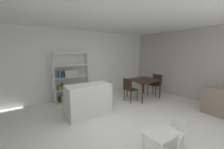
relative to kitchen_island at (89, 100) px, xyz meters
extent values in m
plane|color=silver|center=(0.48, -0.99, -0.47)|extent=(9.82, 9.82, 0.00)
cube|color=white|center=(0.48, -0.99, 2.33)|extent=(7.13, 5.85, 0.06)
cube|color=white|center=(0.48, 1.91, 0.92)|extent=(7.13, 0.06, 2.76)
cube|color=#B2ADA3|center=(4.01, -0.99, 0.92)|extent=(0.06, 5.85, 2.76)
cube|color=silver|center=(0.00, 0.00, 0.00)|extent=(1.29, 0.64, 0.93)
cube|color=white|center=(-0.65, 1.57, 0.46)|extent=(0.02, 0.38, 1.86)
cube|color=white|center=(0.62, 1.57, 0.46)|extent=(0.02, 0.38, 1.86)
cube|color=white|center=(-0.01, 1.57, 1.38)|extent=(1.29, 0.38, 0.02)
cube|color=white|center=(-0.01, 1.57, -0.45)|extent=(1.29, 0.38, 0.02)
cube|color=white|center=(-0.01, 1.57, 0.01)|extent=(1.25, 0.38, 0.02)
cube|color=white|center=(-0.01, 1.57, 0.46)|extent=(1.25, 0.38, 0.02)
cube|color=white|center=(-0.01, 1.57, 0.92)|extent=(1.25, 0.38, 0.02)
cube|color=#38383D|center=(-0.48, 1.57, -0.36)|extent=(0.05, 0.32, 0.16)
cube|color=gold|center=(-0.44, 1.57, -0.33)|extent=(0.03, 0.32, 0.23)
cube|color=silver|center=(-0.39, 1.57, -0.37)|extent=(0.04, 0.32, 0.14)
cube|color=orange|center=(-0.51, 1.57, 0.10)|extent=(0.03, 0.32, 0.15)
cube|color=gold|center=(-0.46, 1.57, 0.10)|extent=(0.03, 0.32, 0.16)
cube|color=#338E4C|center=(-0.42, 1.57, 0.09)|extent=(0.04, 0.32, 0.15)
cube|color=#338E4C|center=(-0.35, 1.57, 0.14)|extent=(0.04, 0.32, 0.24)
cube|color=#2D6BAD|center=(-0.44, 1.57, 0.60)|extent=(0.06, 0.32, 0.24)
cube|color=#38383D|center=(-0.37, 1.57, 0.58)|extent=(0.05, 0.32, 0.21)
cube|color=#B7BABC|center=(-0.05, 1.57, 0.60)|extent=(0.44, 0.32, 0.26)
cube|color=white|center=(0.40, -2.26, -0.03)|extent=(0.61, 0.42, 0.03)
cube|color=white|center=(0.67, -2.43, -0.25)|extent=(0.04, 0.04, 0.42)
cube|color=white|center=(0.13, -2.10, -0.25)|extent=(0.04, 0.04, 0.42)
cube|color=white|center=(0.67, -2.10, -0.25)|extent=(0.04, 0.04, 0.42)
cube|color=white|center=(0.86, -2.26, -0.19)|extent=(0.33, 0.33, 0.02)
cube|color=white|center=(0.99, -2.24, -0.05)|extent=(0.07, 0.29, 0.26)
cube|color=white|center=(0.72, -2.16, -0.33)|extent=(0.03, 0.03, 0.26)
cube|color=white|center=(0.75, -2.40, -0.33)|extent=(0.03, 0.03, 0.26)
cube|color=white|center=(0.96, -2.13, -0.33)|extent=(0.03, 0.03, 0.26)
cube|color=white|center=(0.99, -2.37, -0.33)|extent=(0.03, 0.03, 0.26)
cube|color=black|center=(2.50, 0.16, 0.29)|extent=(1.12, 0.98, 0.03)
cylinder|color=black|center=(2.01, -0.27, -0.09)|extent=(0.04, 0.04, 0.74)
cylinder|color=black|center=(3.00, -0.27, -0.09)|extent=(0.04, 0.04, 0.74)
cylinder|color=black|center=(2.01, 0.59, -0.09)|extent=(0.04, 0.04, 0.74)
cylinder|color=black|center=(3.00, 0.59, -0.09)|extent=(0.04, 0.04, 0.74)
cube|color=black|center=(1.83, 0.16, 0.00)|extent=(0.42, 0.45, 0.03)
cube|color=black|center=(1.64, 0.15, 0.22)|extent=(0.05, 0.43, 0.42)
cylinder|color=black|center=(2.01, -0.02, -0.24)|extent=(0.03, 0.03, 0.45)
cylinder|color=black|center=(1.99, 0.35, -0.24)|extent=(0.03, 0.03, 0.45)
cylinder|color=black|center=(1.66, -0.04, -0.24)|extent=(0.03, 0.03, 0.45)
cylinder|color=black|center=(1.65, 0.33, -0.24)|extent=(0.03, 0.03, 0.45)
cube|color=black|center=(3.18, 0.16, 0.00)|extent=(0.50, 0.50, 0.03)
cube|color=black|center=(3.39, 0.18, 0.23)|extent=(0.09, 0.44, 0.42)
cylinder|color=black|center=(2.97, 0.32, -0.24)|extent=(0.03, 0.03, 0.46)
cylinder|color=black|center=(3.02, -0.06, -0.24)|extent=(0.03, 0.03, 0.46)
cylinder|color=black|center=(3.35, 0.37, -0.24)|extent=(0.03, 0.03, 0.46)
cylinder|color=black|center=(3.40, -0.01, -0.24)|extent=(0.03, 0.03, 0.46)
cube|color=gray|center=(3.48, -1.88, 0.03)|extent=(0.71, 0.14, 0.20)
camera|label=1|loc=(-1.62, -3.65, 1.41)|focal=22.04mm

